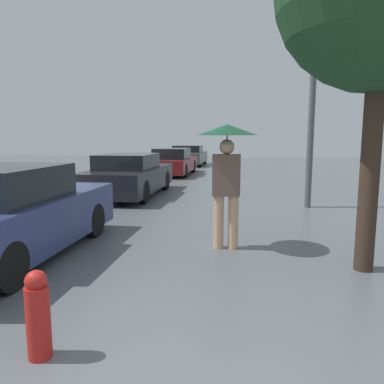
{
  "coord_description": "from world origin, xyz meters",
  "views": [
    {
      "loc": [
        0.18,
        -1.71,
        1.71
      ],
      "look_at": [
        -0.63,
        3.91,
        0.87
      ],
      "focal_mm": 35.0,
      "sensor_mm": 36.0,
      "label": 1
    }
  ],
  "objects_px": {
    "pedestrian": "(227,158)",
    "parked_car_third": "(173,162)",
    "parked_car_nearest": "(5,215)",
    "parked_car_farthest": "(188,156)",
    "street_lamp": "(312,96)",
    "fire_hydrant": "(38,315)",
    "parked_car_second": "(130,176)"
  },
  "relations": [
    {
      "from": "parked_car_second",
      "to": "fire_hydrant",
      "type": "relative_size",
      "value": 5.89
    },
    {
      "from": "pedestrian",
      "to": "parked_car_second",
      "type": "height_order",
      "value": "pedestrian"
    },
    {
      "from": "pedestrian",
      "to": "parked_car_second",
      "type": "relative_size",
      "value": 0.45
    },
    {
      "from": "parked_car_second",
      "to": "parked_car_nearest",
      "type": "bearing_deg",
      "value": -90.11
    },
    {
      "from": "parked_car_second",
      "to": "street_lamp",
      "type": "xyz_separation_m",
      "value": [
        4.86,
        -1.17,
        2.07
      ]
    },
    {
      "from": "parked_car_nearest",
      "to": "fire_hydrant",
      "type": "height_order",
      "value": "parked_car_nearest"
    },
    {
      "from": "parked_car_nearest",
      "to": "fire_hydrant",
      "type": "bearing_deg",
      "value": -51.3
    },
    {
      "from": "parked_car_nearest",
      "to": "pedestrian",
      "type": "bearing_deg",
      "value": 15.38
    },
    {
      "from": "pedestrian",
      "to": "fire_hydrant",
      "type": "relative_size",
      "value": 2.66
    },
    {
      "from": "parked_car_nearest",
      "to": "parked_car_farthest",
      "type": "bearing_deg",
      "value": 90.2
    },
    {
      "from": "parked_car_nearest",
      "to": "parked_car_second",
      "type": "height_order",
      "value": "parked_car_nearest"
    },
    {
      "from": "parked_car_second",
      "to": "parked_car_farthest",
      "type": "relative_size",
      "value": 1.06
    },
    {
      "from": "street_lamp",
      "to": "fire_hydrant",
      "type": "bearing_deg",
      "value": -114.33
    },
    {
      "from": "parked_car_nearest",
      "to": "parked_car_third",
      "type": "distance_m",
      "value": 11.8
    },
    {
      "from": "parked_car_third",
      "to": "parked_car_second",
      "type": "bearing_deg",
      "value": -90.74
    },
    {
      "from": "pedestrian",
      "to": "parked_car_third",
      "type": "relative_size",
      "value": 0.46
    },
    {
      "from": "fire_hydrant",
      "to": "street_lamp",
      "type": "bearing_deg",
      "value": 65.67
    },
    {
      "from": "parked_car_nearest",
      "to": "parked_car_third",
      "type": "relative_size",
      "value": 0.92
    },
    {
      "from": "pedestrian",
      "to": "parked_car_third",
      "type": "height_order",
      "value": "pedestrian"
    },
    {
      "from": "parked_car_second",
      "to": "parked_car_third",
      "type": "distance_m",
      "value": 6.09
    },
    {
      "from": "parked_car_second",
      "to": "fire_hydrant",
      "type": "xyz_separation_m",
      "value": [
        1.8,
        -7.96,
        -0.22
      ]
    },
    {
      "from": "parked_car_farthest",
      "to": "street_lamp",
      "type": "bearing_deg",
      "value": -69.03
    },
    {
      "from": "parked_car_third",
      "to": "street_lamp",
      "type": "distance_m",
      "value": 8.95
    },
    {
      "from": "parked_car_farthest",
      "to": "street_lamp",
      "type": "height_order",
      "value": "street_lamp"
    },
    {
      "from": "pedestrian",
      "to": "fire_hydrant",
      "type": "height_order",
      "value": "pedestrian"
    },
    {
      "from": "parked_car_farthest",
      "to": "fire_hydrant",
      "type": "distance_m",
      "value": 19.76
    },
    {
      "from": "pedestrian",
      "to": "parked_car_third",
      "type": "xyz_separation_m",
      "value": [
        -2.99,
        10.95,
        -0.85
      ]
    },
    {
      "from": "parked_car_nearest",
      "to": "street_lamp",
      "type": "bearing_deg",
      "value": 42.92
    },
    {
      "from": "pedestrian",
      "to": "fire_hydrant",
      "type": "xyz_separation_m",
      "value": [
        -1.28,
        -3.1,
        -1.05
      ]
    },
    {
      "from": "pedestrian",
      "to": "parked_car_farthest",
      "type": "height_order",
      "value": "pedestrian"
    },
    {
      "from": "parked_car_third",
      "to": "fire_hydrant",
      "type": "distance_m",
      "value": 14.16
    },
    {
      "from": "parked_car_nearest",
      "to": "parked_car_second",
      "type": "distance_m",
      "value": 5.71
    }
  ]
}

